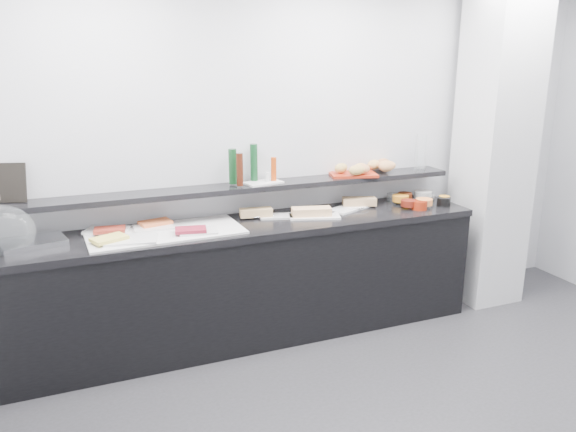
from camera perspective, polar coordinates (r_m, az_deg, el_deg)
name	(u,v)px	position (r m, az deg, el deg)	size (l,w,h in m)	color
back_wall	(315,151)	(4.51, 2.71, 6.64)	(5.00, 0.02, 2.70)	silver
column	(494,146)	(5.05, 20.24, 6.67)	(0.50, 0.50, 2.70)	silver
buffet_cabinet	(245,284)	(4.26, -4.41, -6.95)	(3.60, 0.60, 0.85)	black
counter_top	(243,227)	(4.10, -4.55, -1.15)	(3.62, 0.62, 0.05)	black
wall_shelf	(236,188)	(4.20, -5.34, 2.83)	(3.60, 0.25, 0.04)	black
cloche_base	(33,243)	(3.97, -24.47, -2.49)	(0.38, 0.26, 0.04)	#B9BCC1
cloche_dome	(0,232)	(3.92, -27.23, -1.44)	(0.42, 0.28, 0.34)	white
linen_runner	(166,232)	(3.96, -12.33, -1.63)	(1.05, 0.49, 0.01)	silver
platter_meat_a	(107,230)	(4.06, -17.94, -1.36)	(0.28, 0.19, 0.01)	white
food_meat_a	(110,230)	(4.00, -17.67, -1.33)	(0.20, 0.13, 0.02)	maroon
platter_salmon	(154,227)	(4.04, -13.50, -1.12)	(0.27, 0.18, 0.01)	white
food_salmon	(155,222)	(4.09, -13.33, -0.65)	(0.22, 0.14, 0.02)	orange
platter_cheese	(131,239)	(3.81, -15.64, -2.31)	(0.33, 0.22, 0.01)	white
food_cheese	(109,239)	(3.81, -17.70, -2.20)	(0.22, 0.14, 0.02)	#EBD85B
platter_meat_b	(199,231)	(3.89, -9.06, -1.52)	(0.26, 0.17, 0.01)	white
food_meat_b	(191,230)	(3.87, -9.85, -1.39)	(0.21, 0.13, 0.02)	maroon
sandwich_plate_left	(283,216)	(4.26, -0.50, -0.01)	(0.35, 0.15, 0.01)	silver
sandwich_food_left	(256,212)	(4.23, -3.27, 0.37)	(0.24, 0.09, 0.06)	tan
tongs_left	(264,217)	(4.21, -2.48, -0.06)	(0.01, 0.01, 0.16)	silver
sandwich_plate_mid	(315,216)	(4.25, 2.72, -0.04)	(0.38, 0.16, 0.01)	white
sandwich_food_mid	(311,212)	(4.24, 2.40, 0.45)	(0.30, 0.11, 0.06)	#E7B379
tongs_mid	(328,214)	(4.27, 4.12, 0.16)	(0.01, 0.01, 0.16)	#B3B5BA
sandwich_plate_right	(351,208)	(4.52, 6.38, 0.83)	(0.39, 0.17, 0.01)	white
sandwich_food_right	(359,201)	(4.58, 7.25, 1.48)	(0.27, 0.10, 0.06)	tan
tongs_right	(360,208)	(4.47, 7.30, 0.78)	(0.01, 0.01, 0.16)	silver
bowl_glass_fruit	(396,198)	(4.77, 10.94, 1.78)	(0.16, 0.16, 0.07)	white
fill_glass_fruit	(401,198)	(4.72, 11.36, 1.77)	(0.13, 0.13, 0.05)	orange
bowl_black_jam	(401,199)	(4.74, 11.42, 1.68)	(0.13, 0.13, 0.07)	black
fill_black_jam	(405,196)	(4.82, 11.80, 2.03)	(0.12, 0.12, 0.05)	#5C220D
bowl_glass_cream	(425,197)	(4.87, 13.74, 1.91)	(0.16, 0.16, 0.07)	white
fill_glass_cream	(423,194)	(4.92, 13.52, 2.20)	(0.15, 0.15, 0.05)	silver
bowl_red_jam	(419,205)	(4.59, 13.20, 1.09)	(0.12, 0.12, 0.07)	maroon
fill_red_jam	(408,203)	(4.58, 12.11, 1.28)	(0.11, 0.11, 0.05)	#61190D
bowl_glass_salmon	(421,204)	(4.63, 13.41, 1.20)	(0.14, 0.14, 0.07)	silver
fill_glass_salmon	(424,202)	(4.65, 13.66, 1.41)	(0.13, 0.13, 0.05)	#FF8B3E
bowl_black_fruit	(444,201)	(4.75, 15.52, 1.43)	(0.11, 0.11, 0.07)	black
fill_black_fruit	(444,199)	(4.79, 15.59, 1.68)	(0.09, 0.09, 0.05)	orange
framed_print	(10,183)	(4.09, -26.39, 3.04)	(0.20, 0.02, 0.26)	black
print_art	(8,182)	(4.13, -26.54, 3.12)	(0.17, 0.00, 0.22)	#D3AD98
condiment_tray	(263,183)	(4.25, -2.54, 3.42)	(0.28, 0.17, 0.01)	white
bottle_green_a	(233,166)	(4.18, -5.64, 5.04)	(0.06, 0.06, 0.26)	#0F3818
bottle_brown	(240,170)	(4.11, -4.92, 4.72)	(0.05, 0.05, 0.24)	#3E170B
bottle_green_b	(254,162)	(4.27, -3.48, 5.46)	(0.06, 0.06, 0.28)	#113E1E
bottle_hot	(274,169)	(4.28, -1.46, 4.80)	(0.04, 0.04, 0.18)	#C2400D
shaker_salt	(268,177)	(4.26, -2.08, 3.99)	(0.03, 0.03, 0.07)	silver
shaker_pepper	(273,175)	(4.31, -1.50, 4.15)	(0.03, 0.03, 0.07)	white
bread_tray	(353,174)	(4.57, 6.59, 4.25)	(0.37, 0.26, 0.02)	#9D2510
bread_roll_nw	(341,168)	(4.54, 5.40, 4.86)	(0.13, 0.08, 0.08)	tan
bread_roll_n	(374,165)	(4.72, 8.71, 5.18)	(0.13, 0.08, 0.08)	tan
bread_roll_ne	(383,163)	(4.80, 9.64, 5.31)	(0.13, 0.08, 0.08)	#AD6C42
bread_roll_sw	(357,170)	(4.47, 6.99, 4.64)	(0.14, 0.09, 0.08)	#B98F46
bread_roll_s	(363,169)	(4.52, 7.60, 4.74)	(0.12, 0.08, 0.08)	#BC7947
bread_roll_se	(386,167)	(4.65, 9.96, 4.94)	(0.13, 0.08, 0.08)	#C08049
bread_roll_midw	(360,168)	(4.56, 7.37, 4.84)	(0.14, 0.09, 0.08)	tan
bread_roll_mide	(387,165)	(4.70, 9.99, 5.08)	(0.15, 0.10, 0.08)	tan
carafe	(421,152)	(4.87, 13.35, 6.32)	(0.09, 0.09, 0.30)	white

